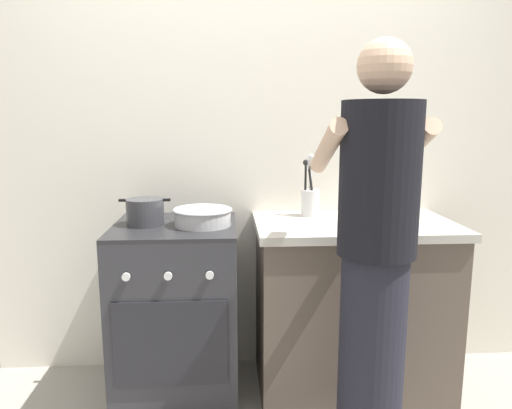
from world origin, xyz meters
The scene contains 9 objects.
ground centered at (0.00, 0.00, 0.00)m, with size 6.00×6.00×0.00m, color gray.
back_wall centered at (0.20, 0.50, 1.25)m, with size 3.20×0.10×2.50m.
countertop centered at (0.55, 0.15, 0.45)m, with size 1.00×0.60×0.90m.
stove_range centered at (-0.35, 0.15, 0.45)m, with size 0.60×0.62×0.90m.
pot centered at (-0.49, 0.15, 0.96)m, with size 0.25×0.18×0.13m.
mixing_bowl centered at (-0.21, 0.12, 0.95)m, with size 0.29×0.29×0.08m.
utensil_crock centered at (0.35, 0.31, 0.99)m, with size 0.10×0.10×0.33m.
spice_bottle centered at (0.63, 0.14, 0.94)m, with size 0.04×0.04×0.09m.
person centered at (0.48, -0.42, 0.86)m, with size 0.41×0.50×1.70m.
Camera 1 is at (-0.09, -2.16, 1.42)m, focal length 33.54 mm.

